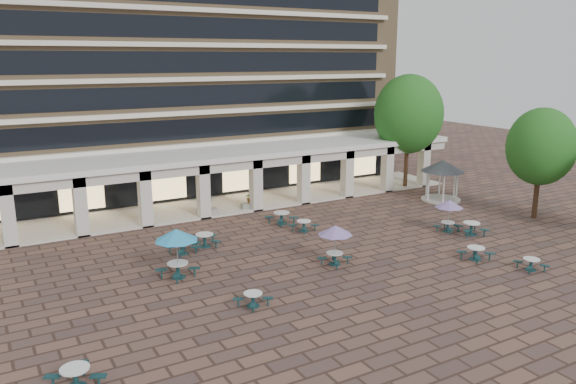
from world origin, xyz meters
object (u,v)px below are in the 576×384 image
picnic_table_3 (531,263)px  planter_right (250,202)px  picnic_table_2 (476,252)px  planter_left (207,208)px  picnic_table_0 (75,376)px  gazebo (443,171)px

picnic_table_3 → planter_right: planter_right is taller
picnic_table_2 → planter_left: size_ratio=1.18×
picnic_table_3 → planter_left: 22.16m
picnic_table_2 → planter_left: planter_left is taller
picnic_table_2 → planter_right: bearing=107.3°
picnic_table_0 → gazebo: gazebo is taller
picnic_table_2 → gazebo: 14.06m
picnic_table_2 → gazebo: bearing=49.3°
picnic_table_3 → gazebo: size_ratio=0.48×
picnic_table_2 → picnic_table_0: bearing=-178.6°
picnic_table_0 → planter_left: 22.25m
planter_left → picnic_table_2: bearing=-58.8°
picnic_table_0 → picnic_table_3: 23.63m
picnic_table_0 → planter_right: planter_right is taller
picnic_table_3 → planter_left: planter_left is taller
picnic_table_2 → gazebo: gazebo is taller
gazebo → planter_left: size_ratio=2.35×
picnic_table_0 → planter_right: size_ratio=1.36×
picnic_table_3 → gazebo: gazebo is taller
gazebo → planter_right: gazebo is taller
planter_left → planter_right: 3.53m
picnic_table_3 → gazebo: 15.62m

